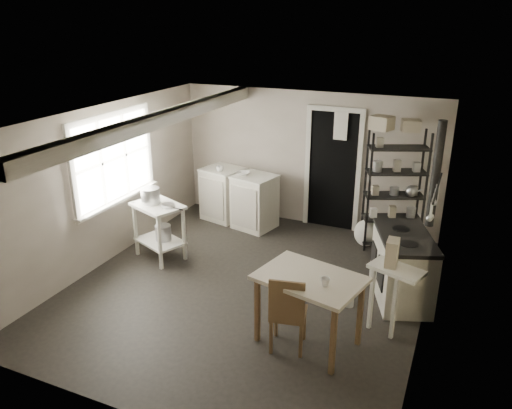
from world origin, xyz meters
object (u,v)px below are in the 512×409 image
at_px(prep_table, 160,233).
at_px(stove, 402,267).
at_px(base_cabinets, 238,198).
at_px(stockpot, 151,198).
at_px(work_table, 308,313).
at_px(chair, 289,309).
at_px(flour_sack, 366,232).
at_px(shelf_rack, 394,190).

distance_m(prep_table, stove, 3.51).
bearing_deg(base_cabinets, stockpot, -97.03).
bearing_deg(prep_table, work_table, -22.66).
relative_size(prep_table, stockpot, 2.85).
xyz_separation_m(prep_table, work_table, (2.69, -1.12, -0.02)).
relative_size(chair, flour_sack, 2.11).
xyz_separation_m(stockpot, flour_sack, (2.88, 1.63, -0.70)).
bearing_deg(flour_sack, stockpot, -150.50).
height_order(base_cabinets, work_table, base_cabinets).
distance_m(base_cabinets, work_table, 3.57).
height_order(prep_table, shelf_rack, shelf_rack).
bearing_deg(stove, work_table, -140.35).
relative_size(prep_table, base_cabinets, 0.60).
distance_m(stockpot, flour_sack, 3.38).
distance_m(base_cabinets, flour_sack, 2.27).
relative_size(base_cabinets, flour_sack, 3.25).
bearing_deg(prep_table, shelf_rack, 29.44).
bearing_deg(stove, shelf_rack, 84.10).
bearing_deg(stockpot, flour_sack, 29.50).
bearing_deg(chair, flour_sack, 73.70).
relative_size(shelf_rack, work_table, 1.70).
bearing_deg(stockpot, shelf_rack, 28.42).
bearing_deg(shelf_rack, stove, -98.35).
relative_size(work_table, chair, 1.19).
relative_size(stockpot, shelf_rack, 0.16).
distance_m(shelf_rack, flour_sack, 0.80).
bearing_deg(chair, stove, 46.01).
height_order(shelf_rack, stove, shelf_rack).
bearing_deg(shelf_rack, prep_table, -173.33).
bearing_deg(flour_sack, stove, -61.57).
height_order(stockpot, shelf_rack, shelf_rack).
relative_size(shelf_rack, chair, 2.03).
bearing_deg(stove, flour_sack, 98.10).
bearing_deg(work_table, shelf_rack, 81.72).
height_order(stove, chair, chair).
height_order(base_cabinets, chair, chair).
bearing_deg(base_cabinets, chair, -42.66).
distance_m(prep_table, shelf_rack, 3.62).
height_order(stove, work_table, stove).
bearing_deg(flour_sack, shelf_rack, 18.87).
height_order(stockpot, flour_sack, stockpot).
xyz_separation_m(prep_table, shelf_rack, (3.11, 1.76, 0.55)).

